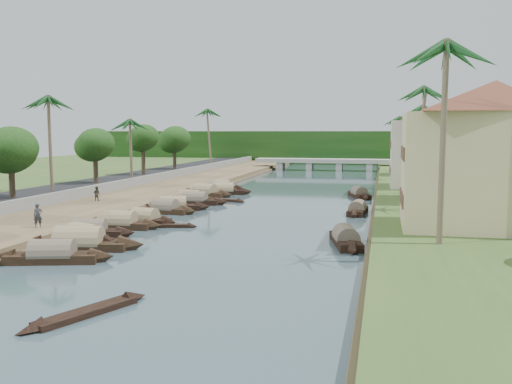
% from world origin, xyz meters
% --- Properties ---
extents(ground, '(220.00, 220.00, 0.00)m').
position_xyz_m(ground, '(0.00, 0.00, 0.00)').
color(ground, '#3A4F57').
rests_on(ground, ground).
extents(left_bank, '(10.00, 180.00, 0.80)m').
position_xyz_m(left_bank, '(-16.00, 20.00, 0.40)').
color(left_bank, brown).
rests_on(left_bank, ground).
extents(right_bank, '(16.00, 180.00, 1.20)m').
position_xyz_m(right_bank, '(19.00, 20.00, 0.60)').
color(right_bank, '#335120').
rests_on(right_bank, ground).
extents(road, '(8.00, 180.00, 1.40)m').
position_xyz_m(road, '(-24.50, 20.00, 0.70)').
color(road, black).
rests_on(road, ground).
extents(retaining_wall, '(0.40, 180.00, 1.10)m').
position_xyz_m(retaining_wall, '(-20.20, 20.00, 1.35)').
color(retaining_wall, slate).
rests_on(retaining_wall, left_bank).
extents(treeline, '(120.00, 14.00, 8.00)m').
position_xyz_m(treeline, '(0.00, 100.00, 4.00)').
color(treeline, '#13380F').
rests_on(treeline, ground).
extents(bridge, '(28.00, 4.00, 2.40)m').
position_xyz_m(bridge, '(0.00, 72.00, 1.72)').
color(bridge, '#9E9E94').
rests_on(bridge, ground).
extents(building_near, '(14.85, 14.85, 10.20)m').
position_xyz_m(building_near, '(18.99, -2.00, 6.38)').
color(building_near, beige).
rests_on(building_near, right_bank).
extents(building_mid, '(14.11, 14.11, 9.70)m').
position_xyz_m(building_mid, '(19.99, 14.00, 6.13)').
color(building_mid, beige).
rests_on(building_mid, right_bank).
extents(building_far, '(15.59, 15.59, 10.20)m').
position_xyz_m(building_far, '(18.99, 28.00, 6.38)').
color(building_far, silver).
rests_on(building_far, right_bank).
extents(building_distant, '(12.62, 12.62, 9.20)m').
position_xyz_m(building_distant, '(19.99, 48.00, 5.88)').
color(building_distant, beige).
rests_on(building_distant, right_bank).
extents(sampan_0, '(7.75, 3.55, 2.03)m').
position_xyz_m(sampan_0, '(-7.87, -13.52, 0.41)').
color(sampan_0, black).
rests_on(sampan_0, ground).
extents(sampan_1, '(7.16, 4.17, 2.12)m').
position_xyz_m(sampan_1, '(-8.83, -7.97, 0.41)').
color(sampan_1, black).
rests_on(sampan_1, ground).
extents(sampan_2, '(9.21, 3.56, 2.36)m').
position_xyz_m(sampan_2, '(-8.24, -9.71, 0.42)').
color(sampan_2, black).
rests_on(sampan_2, ground).
extents(sampan_3, '(7.14, 2.94, 1.93)m').
position_xyz_m(sampan_3, '(-9.86, -5.37, 0.41)').
color(sampan_3, black).
rests_on(sampan_3, ground).
extents(sampan_4, '(7.37, 2.04, 2.10)m').
position_xyz_m(sampan_4, '(-9.34, -1.36, 0.41)').
color(sampan_4, black).
rests_on(sampan_4, ground).
extents(sampan_5, '(6.30, 2.37, 2.00)m').
position_xyz_m(sampan_5, '(-8.21, 1.05, 0.41)').
color(sampan_5, black).
rests_on(sampan_5, ground).
extents(sampan_6, '(6.85, 2.24, 2.04)m').
position_xyz_m(sampan_6, '(-9.00, 7.66, 0.41)').
color(sampan_6, black).
rests_on(sampan_6, ground).
extents(sampan_7, '(7.72, 3.84, 2.05)m').
position_xyz_m(sampan_7, '(-8.99, 9.91, 0.41)').
color(sampan_7, black).
rests_on(sampan_7, ground).
extents(sampan_8, '(6.39, 1.98, 1.99)m').
position_xyz_m(sampan_8, '(-9.31, 15.84, 0.41)').
color(sampan_8, black).
rests_on(sampan_8, ground).
extents(sampan_9, '(7.72, 1.74, 1.98)m').
position_xyz_m(sampan_9, '(-8.43, 14.90, 0.41)').
color(sampan_9, black).
rests_on(sampan_9, ground).
extents(sampan_10, '(8.23, 3.77, 2.22)m').
position_xyz_m(sampan_10, '(-9.74, 22.57, 0.42)').
color(sampan_10, black).
rests_on(sampan_10, ground).
extents(sampan_11, '(7.59, 3.60, 2.15)m').
position_xyz_m(sampan_11, '(-8.04, 25.09, 0.41)').
color(sampan_11, black).
rests_on(sampan_11, ground).
extents(sampan_12, '(8.25, 4.25, 1.99)m').
position_xyz_m(sampan_12, '(-9.30, 26.52, 0.41)').
color(sampan_12, black).
rests_on(sampan_12, ground).
extents(sampan_13, '(6.71, 3.10, 1.86)m').
position_xyz_m(sampan_13, '(-9.60, 30.64, 0.41)').
color(sampan_13, black).
rests_on(sampan_13, ground).
extents(sampan_14, '(3.10, 7.87, 1.92)m').
position_xyz_m(sampan_14, '(9.17, -4.24, 0.41)').
color(sampan_14, black).
rests_on(sampan_14, ground).
extents(sampan_15, '(1.94, 6.68, 1.83)m').
position_xyz_m(sampan_15, '(9.32, 11.21, 0.40)').
color(sampan_15, black).
rests_on(sampan_15, ground).
extents(sampan_16, '(3.54, 7.52, 1.87)m').
position_xyz_m(sampan_16, '(8.89, 25.41, 0.41)').
color(sampan_16, black).
rests_on(sampan_16, ground).
extents(canoe_0, '(3.54, 6.66, 0.91)m').
position_xyz_m(canoe_0, '(-0.78, -22.15, 0.10)').
color(canoe_0, black).
rests_on(canoe_0, ground).
extents(canoe_1, '(4.50, 1.54, 0.72)m').
position_xyz_m(canoe_1, '(-5.47, 0.06, 0.10)').
color(canoe_1, black).
rests_on(canoe_1, ground).
extents(canoe_2, '(5.47, 2.47, 0.80)m').
position_xyz_m(canoe_2, '(-5.95, 18.25, 0.10)').
color(canoe_2, black).
rests_on(canoe_2, ground).
extents(palm_0, '(3.20, 3.20, 13.31)m').
position_xyz_m(palm_0, '(15.00, -8.67, 12.65)').
color(palm_0, '#72624C').
rests_on(palm_0, ground).
extents(palm_1, '(3.20, 3.20, 9.94)m').
position_xyz_m(palm_1, '(16.00, 6.52, 9.42)').
color(palm_1, '#72624C').
rests_on(palm_1, ground).
extents(palm_2, '(3.20, 3.20, 12.82)m').
position_xyz_m(palm_2, '(15.00, 19.93, 12.19)').
color(palm_2, '#72624C').
rests_on(palm_2, ground).
extents(palm_3, '(3.20, 3.20, 11.61)m').
position_xyz_m(palm_3, '(16.00, 37.75, 11.03)').
color(palm_3, '#72624C').
rests_on(palm_3, ground).
extents(palm_5, '(3.20, 3.20, 11.72)m').
position_xyz_m(palm_5, '(-24.00, 12.11, 11.32)').
color(palm_5, '#72624C').
rests_on(palm_5, ground).
extents(palm_6, '(3.20, 3.20, 9.51)m').
position_xyz_m(palm_6, '(-22.00, 28.28, 9.19)').
color(palm_6, '#72624C').
rests_on(palm_6, ground).
extents(palm_7, '(3.20, 3.20, 10.59)m').
position_xyz_m(palm_7, '(14.00, 56.52, 10.03)').
color(palm_7, '#72624C').
rests_on(palm_7, ground).
extents(palm_8, '(3.20, 3.20, 12.09)m').
position_xyz_m(palm_8, '(-20.50, 59.96, 11.68)').
color(palm_8, '#72624C').
rests_on(palm_8, ground).
extents(tree_2, '(5.10, 5.10, 6.77)m').
position_xyz_m(tree_2, '(-24.00, 5.26, 6.01)').
color(tree_2, '#473728').
rests_on(tree_2, ground).
extents(tree_3, '(4.62, 4.62, 6.71)m').
position_xyz_m(tree_3, '(-24.00, 22.04, 6.13)').
color(tree_3, '#473728').
rests_on(tree_3, ground).
extents(tree_4, '(4.48, 4.48, 7.35)m').
position_xyz_m(tree_4, '(-24.00, 36.83, 6.80)').
color(tree_4, '#473728').
rests_on(tree_4, ground).
extents(tree_5, '(5.18, 5.18, 7.22)m').
position_xyz_m(tree_5, '(-24.00, 50.14, 6.42)').
color(tree_5, '#473728').
rests_on(tree_5, ground).
extents(tree_6, '(4.27, 4.27, 7.32)m').
position_xyz_m(tree_6, '(24.00, 30.59, 6.65)').
color(tree_6, '#473728').
rests_on(tree_6, ground).
extents(person_near, '(0.76, 0.75, 1.78)m').
position_xyz_m(person_near, '(-13.42, -6.51, 1.69)').
color(person_near, '#292B32').
rests_on(person_near, left_bank).
extents(person_far, '(0.73, 0.57, 1.49)m').
position_xyz_m(person_far, '(-17.14, 9.37, 1.55)').
color(person_far, '#383427').
rests_on(person_far, left_bank).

